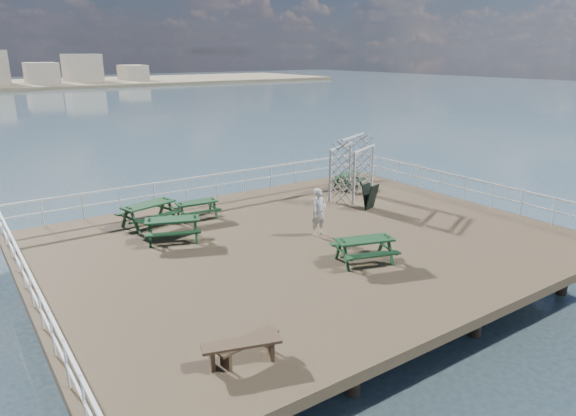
{
  "coord_description": "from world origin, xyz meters",
  "views": [
    {
      "loc": [
        -10.21,
        -13.77,
        6.42
      ],
      "look_at": [
        -0.35,
        0.57,
        1.1
      ],
      "focal_mm": 32.0,
      "sensor_mm": 36.0,
      "label": 1
    }
  ],
  "objects_px": {
    "flat_bench_far": "(242,347)",
    "picnic_table_c": "(348,178)",
    "picnic_table_e": "(365,245)",
    "person": "(319,212)",
    "flat_bench_near": "(247,344)",
    "picnic_table_b": "(149,209)",
    "trellis_arbor": "(352,171)",
    "picnic_table_d": "(173,225)",
    "picnic_table_a": "(197,206)"
  },
  "relations": [
    {
      "from": "flat_bench_far",
      "to": "picnic_table_c",
      "type": "bearing_deg",
      "value": 58.1
    },
    {
      "from": "picnic_table_e",
      "to": "person",
      "type": "bearing_deg",
      "value": 100.99
    },
    {
      "from": "person",
      "to": "flat_bench_near",
      "type": "bearing_deg",
      "value": -140.74
    },
    {
      "from": "picnic_table_b",
      "to": "flat_bench_near",
      "type": "distance_m",
      "value": 10.03
    },
    {
      "from": "picnic_table_c",
      "to": "trellis_arbor",
      "type": "relative_size",
      "value": 0.7
    },
    {
      "from": "picnic_table_e",
      "to": "trellis_arbor",
      "type": "bearing_deg",
      "value": 69.54
    },
    {
      "from": "picnic_table_c",
      "to": "picnic_table_d",
      "type": "relative_size",
      "value": 0.86
    },
    {
      "from": "picnic_table_c",
      "to": "picnic_table_e",
      "type": "bearing_deg",
      "value": -149.84
    },
    {
      "from": "picnic_table_a",
      "to": "trellis_arbor",
      "type": "bearing_deg",
      "value": -4.13
    },
    {
      "from": "picnic_table_d",
      "to": "picnic_table_e",
      "type": "xyz_separation_m",
      "value": [
        4.24,
        -5.27,
        -0.02
      ]
    },
    {
      "from": "picnic_table_a",
      "to": "trellis_arbor",
      "type": "distance_m",
      "value": 7.24
    },
    {
      "from": "picnic_table_b",
      "to": "picnic_table_c",
      "type": "relative_size",
      "value": 1.18
    },
    {
      "from": "trellis_arbor",
      "to": "flat_bench_near",
      "type": "bearing_deg",
      "value": -165.49
    },
    {
      "from": "picnic_table_c",
      "to": "person",
      "type": "distance_m",
      "value": 7.07
    },
    {
      "from": "picnic_table_c",
      "to": "person",
      "type": "bearing_deg",
      "value": -161.67
    },
    {
      "from": "picnic_table_d",
      "to": "picnic_table_b",
      "type": "bearing_deg",
      "value": 114.4
    },
    {
      "from": "picnic_table_a",
      "to": "flat_bench_far",
      "type": "xyz_separation_m",
      "value": [
        -3.49,
        -9.75,
        -0.13
      ]
    },
    {
      "from": "picnic_table_c",
      "to": "person",
      "type": "xyz_separation_m",
      "value": [
        -5.38,
        -4.57,
        0.37
      ]
    },
    {
      "from": "picnic_table_a",
      "to": "picnic_table_c",
      "type": "xyz_separation_m",
      "value": [
        8.16,
        0.22,
        0.0
      ]
    },
    {
      "from": "flat_bench_near",
      "to": "person",
      "type": "relative_size",
      "value": 0.9
    },
    {
      "from": "picnic_table_a",
      "to": "flat_bench_far",
      "type": "height_order",
      "value": "picnic_table_a"
    },
    {
      "from": "picnic_table_a",
      "to": "picnic_table_c",
      "type": "bearing_deg",
      "value": 7.21
    },
    {
      "from": "flat_bench_near",
      "to": "person",
      "type": "xyz_separation_m",
      "value": [
        6.08,
        5.31,
        0.54
      ]
    },
    {
      "from": "flat_bench_near",
      "to": "trellis_arbor",
      "type": "xyz_separation_m",
      "value": [
        10.39,
        8.44,
        0.93
      ]
    },
    {
      "from": "picnic_table_b",
      "to": "picnic_table_c",
      "type": "height_order",
      "value": "picnic_table_b"
    },
    {
      "from": "picnic_table_a",
      "to": "trellis_arbor",
      "type": "height_order",
      "value": "trellis_arbor"
    },
    {
      "from": "picnic_table_d",
      "to": "person",
      "type": "distance_m",
      "value": 5.21
    },
    {
      "from": "person",
      "to": "trellis_arbor",
      "type": "bearing_deg",
      "value": 34.1
    },
    {
      "from": "flat_bench_far",
      "to": "picnic_table_b",
      "type": "bearing_deg",
      "value": 98.4
    },
    {
      "from": "picnic_table_a",
      "to": "person",
      "type": "relative_size",
      "value": 0.99
    },
    {
      "from": "picnic_table_e",
      "to": "flat_bench_far",
      "type": "height_order",
      "value": "picnic_table_e"
    },
    {
      "from": "picnic_table_a",
      "to": "picnic_table_b",
      "type": "distance_m",
      "value": 1.91
    },
    {
      "from": "flat_bench_near",
      "to": "trellis_arbor",
      "type": "height_order",
      "value": "trellis_arbor"
    },
    {
      "from": "trellis_arbor",
      "to": "picnic_table_b",
      "type": "bearing_deg",
      "value": 146.03
    },
    {
      "from": "flat_bench_far",
      "to": "trellis_arbor",
      "type": "bearing_deg",
      "value": 56.4
    },
    {
      "from": "flat_bench_far",
      "to": "trellis_arbor",
      "type": "relative_size",
      "value": 0.62
    },
    {
      "from": "picnic_table_b",
      "to": "picnic_table_d",
      "type": "relative_size",
      "value": 1.01
    },
    {
      "from": "picnic_table_a",
      "to": "picnic_table_d",
      "type": "height_order",
      "value": "picnic_table_d"
    },
    {
      "from": "flat_bench_far",
      "to": "person",
      "type": "height_order",
      "value": "person"
    },
    {
      "from": "picnic_table_e",
      "to": "flat_bench_far",
      "type": "bearing_deg",
      "value": -138.56
    },
    {
      "from": "picnic_table_c",
      "to": "flat_bench_near",
      "type": "xyz_separation_m",
      "value": [
        -11.46,
        -9.89,
        -0.17
      ]
    },
    {
      "from": "trellis_arbor",
      "to": "person",
      "type": "bearing_deg",
      "value": -168.59
    },
    {
      "from": "picnic_table_a",
      "to": "flat_bench_far",
      "type": "bearing_deg",
      "value": -104.06
    },
    {
      "from": "picnic_table_b",
      "to": "flat_bench_far",
      "type": "distance_m",
      "value": 10.15
    },
    {
      "from": "picnic_table_c",
      "to": "picnic_table_e",
      "type": "relative_size",
      "value": 0.91
    },
    {
      "from": "picnic_table_b",
      "to": "person",
      "type": "xyz_separation_m",
      "value": [
        4.66,
        -4.61,
        0.25
      ]
    },
    {
      "from": "picnic_table_b",
      "to": "flat_bench_near",
      "type": "relative_size",
      "value": 1.48
    },
    {
      "from": "picnic_table_e",
      "to": "person",
      "type": "distance_m",
      "value": 2.82
    },
    {
      "from": "picnic_table_c",
      "to": "trellis_arbor",
      "type": "xyz_separation_m",
      "value": [
        -1.07,
        -1.44,
        0.76
      ]
    },
    {
      "from": "picnic_table_b",
      "to": "picnic_table_d",
      "type": "distance_m",
      "value": 2.13
    }
  ]
}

